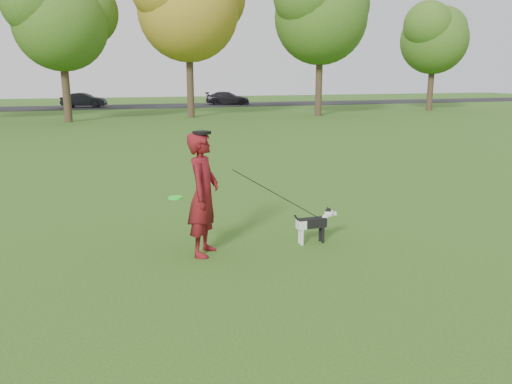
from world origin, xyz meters
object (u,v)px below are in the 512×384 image
object	(u,v)px
car_mid	(84,100)
man	(203,194)
dog	(315,222)
car_right	(228,98)

from	to	relation	value
car_mid	man	bearing A→B (deg)	-162.50
man	dog	bearing A→B (deg)	-62.24
dog	car_right	size ratio (longest dim) A/B	0.19
man	car_right	bearing A→B (deg)	13.74
dog	car_mid	bearing A→B (deg)	95.87
man	car_mid	distance (m)	40.53
dog	man	bearing A→B (deg)	178.52
man	dog	size ratio (longest dim) A/B	2.45
dog	car_right	distance (m)	41.57
car_right	car_mid	bearing A→B (deg)	106.81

